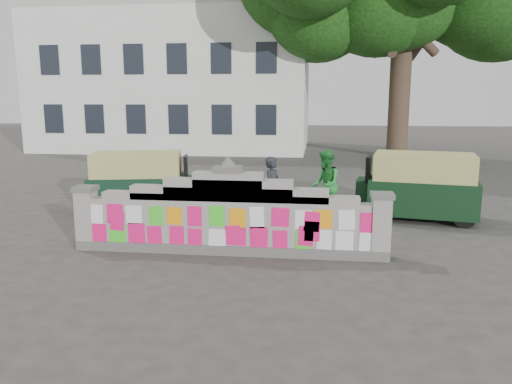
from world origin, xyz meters
The scene contains 8 objects.
ground centered at (0.00, 0.00, 0.00)m, with size 100.00×100.00×0.00m, color #383533.
parapet_wall centered at (0.00, -0.01, 0.75)m, with size 6.48×0.44×2.01m.
building centered at (-7.00, 21.98, 4.01)m, with size 16.00×10.00×8.90m.
cyclist_bike centered at (0.74, 1.76, 0.46)m, with size 0.61×1.74×0.91m, color black.
cyclist_rider centered at (0.74, 1.76, 0.77)m, with size 0.56×0.37×1.55m, color #202228.
pedestrian centered at (1.98, 3.25, 0.91)m, with size 0.89×0.69×1.82m, color #248532.
rickshaw_left centered at (-3.11, 3.53, 0.86)m, with size 3.09×1.91×1.66m.
rickshaw_right centered at (4.41, 3.51, 0.90)m, with size 3.22×1.92×1.73m.
Camera 1 is at (1.76, -9.67, 3.12)m, focal length 35.00 mm.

